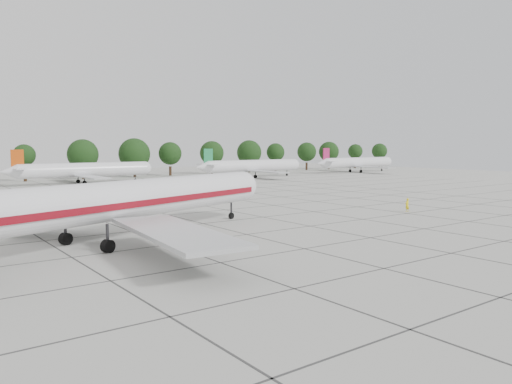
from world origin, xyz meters
The scene contains 7 objects.
ground centered at (0.00, 0.00, 0.00)m, with size 260.00×260.00×0.00m, color #B2B1AA.
apron_joints centered at (0.00, 15.00, 0.01)m, with size 170.00×170.00×0.02m, color #383838.
main_airliner centered at (-13.51, 2.79, 3.62)m, with size 42.65×32.47×10.26m.
ground_crew centered at (25.32, 0.99, 0.84)m, with size 0.62×0.40×1.69m, color yellow.
bg_airliner_c centered at (7.46, 70.54, 2.91)m, with size 28.24×27.20×7.40m.
bg_airliner_d centered at (48.62, 65.58, 2.91)m, with size 28.24×27.20×7.40m.
bg_airliner_e centered at (88.58, 66.24, 2.91)m, with size 28.24×27.20×7.40m.
Camera 1 is at (-26.66, -37.44, 8.36)m, focal length 35.00 mm.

